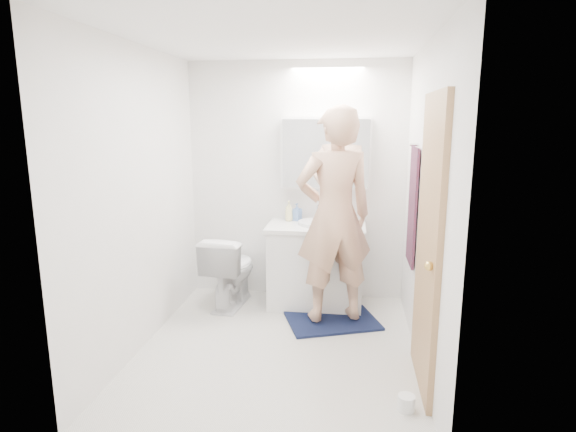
% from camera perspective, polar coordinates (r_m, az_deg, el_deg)
% --- Properties ---
extents(floor, '(2.50, 2.50, 0.00)m').
position_cam_1_polar(floor, '(3.95, -1.26, -15.84)').
color(floor, silver).
rests_on(floor, ground).
extents(ceiling, '(2.50, 2.50, 0.00)m').
position_cam_1_polar(ceiling, '(3.55, -1.44, 21.03)').
color(ceiling, white).
rests_on(ceiling, floor).
extents(wall_back, '(2.50, 0.00, 2.50)m').
position_cam_1_polar(wall_back, '(4.78, 1.03, 4.18)').
color(wall_back, white).
rests_on(wall_back, floor).
extents(wall_front, '(2.50, 0.00, 2.50)m').
position_cam_1_polar(wall_front, '(2.36, -6.16, -3.69)').
color(wall_front, white).
rests_on(wall_front, floor).
extents(wall_left, '(0.00, 2.50, 2.50)m').
position_cam_1_polar(wall_left, '(3.88, -17.59, 1.89)').
color(wall_left, white).
rests_on(wall_left, floor).
extents(wall_right, '(0.00, 2.50, 2.50)m').
position_cam_1_polar(wall_right, '(3.55, 16.45, 1.10)').
color(wall_right, white).
rests_on(wall_right, floor).
extents(vanity_cabinet, '(0.90, 0.55, 0.78)m').
position_cam_1_polar(vanity_cabinet, '(4.66, 3.41, -6.26)').
color(vanity_cabinet, silver).
rests_on(vanity_cabinet, floor).
extents(countertop, '(0.95, 0.58, 0.04)m').
position_cam_1_polar(countertop, '(4.55, 3.47, -1.34)').
color(countertop, silver).
rests_on(countertop, vanity_cabinet).
extents(sink_basin, '(0.36, 0.36, 0.03)m').
position_cam_1_polar(sink_basin, '(4.57, 3.50, -0.83)').
color(sink_basin, white).
rests_on(sink_basin, countertop).
extents(faucet, '(0.02, 0.02, 0.16)m').
position_cam_1_polar(faucet, '(4.74, 3.69, 0.42)').
color(faucet, white).
rests_on(faucet, countertop).
extents(medicine_cabinet, '(0.88, 0.14, 0.70)m').
position_cam_1_polar(medicine_cabinet, '(4.65, 4.64, 7.65)').
color(medicine_cabinet, white).
rests_on(medicine_cabinet, wall_back).
extents(mirror_panel, '(0.84, 0.01, 0.66)m').
position_cam_1_polar(mirror_panel, '(4.57, 4.59, 7.58)').
color(mirror_panel, silver).
rests_on(mirror_panel, medicine_cabinet).
extents(toilet, '(0.48, 0.75, 0.72)m').
position_cam_1_polar(toilet, '(4.69, -7.05, -6.55)').
color(toilet, white).
rests_on(toilet, floor).
extents(bath_rug, '(0.94, 0.79, 0.02)m').
position_cam_1_polar(bath_rug, '(4.41, 5.43, -12.62)').
color(bath_rug, '#121B38').
rests_on(bath_rug, floor).
extents(person, '(0.81, 0.66, 1.90)m').
position_cam_1_polar(person, '(4.11, 5.69, 0.02)').
color(person, tan).
rests_on(person, bath_rug).
extents(door, '(0.04, 0.80, 2.00)m').
position_cam_1_polar(door, '(3.26, 16.80, -3.47)').
color(door, tan).
rests_on(door, wall_right).
extents(door_knob, '(0.06, 0.06, 0.06)m').
position_cam_1_polar(door_knob, '(2.98, 16.85, -5.88)').
color(door_knob, gold).
rests_on(door_knob, door).
extents(towel, '(0.02, 0.42, 1.00)m').
position_cam_1_polar(towel, '(4.10, 14.96, 1.13)').
color(towel, '#14293F').
rests_on(towel, wall_right).
extents(towel_hook, '(0.07, 0.02, 0.02)m').
position_cam_1_polar(towel_hook, '(4.04, 15.16, 8.40)').
color(towel_hook, silver).
rests_on(towel_hook, wall_right).
extents(soap_bottle_a, '(0.08, 0.08, 0.20)m').
position_cam_1_polar(soap_bottle_a, '(4.70, 0.11, 0.62)').
color(soap_bottle_a, beige).
rests_on(soap_bottle_a, countertop).
extents(soap_bottle_b, '(0.11, 0.11, 0.18)m').
position_cam_1_polar(soap_bottle_b, '(4.72, 1.09, 0.50)').
color(soap_bottle_b, '#597FBF').
rests_on(soap_bottle_b, countertop).
extents(toothbrush_cup, '(0.11, 0.11, 0.08)m').
position_cam_1_polar(toothbrush_cup, '(4.68, 6.70, -0.26)').
color(toothbrush_cup, '#3962AC').
rests_on(toothbrush_cup, countertop).
extents(toilet_paper_roll, '(0.11, 0.11, 0.10)m').
position_cam_1_polar(toilet_paper_roll, '(3.30, 14.25, -21.25)').
color(toilet_paper_roll, white).
rests_on(toilet_paper_roll, floor).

